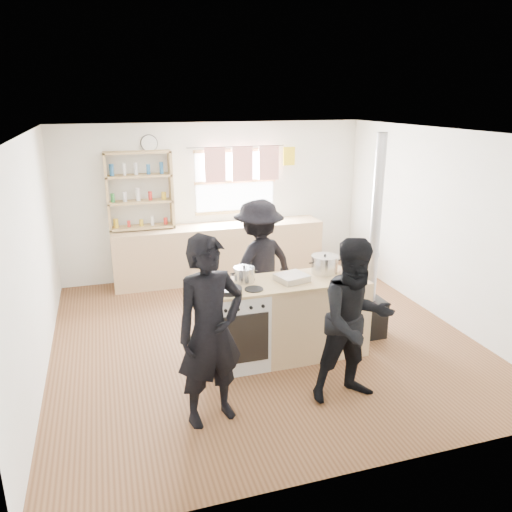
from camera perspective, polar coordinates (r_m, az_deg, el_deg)
name	(u,v)px	position (r m, az deg, el deg)	size (l,w,h in m)	color
ground	(261,336)	(6.36, 0.53, -9.18)	(5.00, 5.00, 0.01)	brown
back_counter	(220,252)	(8.19, -4.18, 0.46)	(3.40, 0.55, 0.90)	tan
shelving_unit	(140,190)	(7.88, -13.15, 7.32)	(1.00, 0.28, 1.20)	tan
thermos	(269,212)	(8.25, 1.53, 5.02)	(0.10, 0.10, 0.32)	silver
cooking_island	(287,319)	(5.73, 3.61, -7.15)	(1.97, 0.64, 0.93)	silver
skillet_greens	(229,290)	(5.21, -3.10, -3.87)	(0.29, 0.29, 0.05)	black
roast_tray	(292,277)	(5.54, 4.11, -2.45)	(0.39, 0.36, 0.07)	silver
stockpot_stove	(244,275)	(5.48, -1.37, -2.13)	(0.24, 0.24, 0.19)	#BDBDBF
stockpot_counter	(325,264)	(5.80, 7.85, -0.95)	(0.31, 0.31, 0.23)	silver
bread_board	(352,269)	(5.86, 10.86, -1.45)	(0.34, 0.29, 0.12)	tan
flue_heater	(371,286)	(6.30, 13.01, -3.40)	(0.35, 0.35, 2.50)	black
person_near_left	(210,332)	(4.49, -5.24, -8.61)	(0.65, 0.43, 1.78)	black
person_near_right	(355,321)	(4.91, 11.29, -7.35)	(0.80, 0.62, 1.65)	black
person_far	(259,265)	(6.33, 0.29, -1.04)	(1.08, 0.62, 1.68)	black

